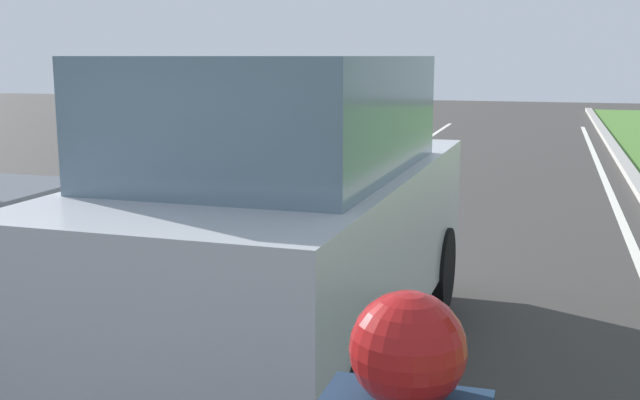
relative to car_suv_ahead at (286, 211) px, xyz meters
The scene contains 4 objects.
ground_plane 5.47m from the car_suv_ahead, 97.93° to the left, with size 60.00×60.00×0.00m, color #383533.
lane_line_center 5.61m from the car_suv_ahead, 105.20° to the left, with size 0.12×32.00×0.01m, color silver.
lane_line_right_edge 6.13m from the car_suv_ahead, 61.59° to the left, with size 0.12×32.00×0.01m, color silver.
car_suv_ahead is the anchor object (origin of this frame).
Camera 1 is at (2.55, 3.50, 2.28)m, focal length 43.19 mm.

